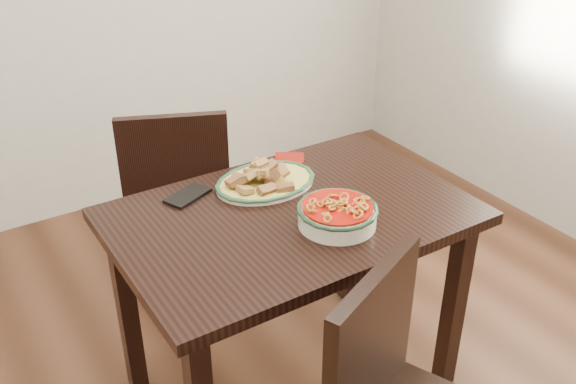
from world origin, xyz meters
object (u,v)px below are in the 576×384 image
fish_plate (265,173)px  smartphone (188,196)px  noodle_bowl (337,212)px  dining_table (291,239)px  chair_far (178,193)px

fish_plate → smartphone: fish_plate is taller
fish_plate → noodle_bowl: (0.06, -0.34, -0.00)m
dining_table → chair_far: (-0.09, 0.72, -0.14)m
dining_table → chair_far: 0.74m
smartphone → fish_plate: bearing=-37.8°
chair_far → smartphone: bearing=95.0°
chair_far → smartphone: size_ratio=5.78×
dining_table → fish_plate: fish_plate is taller
fish_plate → smartphone: bearing=165.5°
dining_table → chair_far: size_ratio=1.27×
smartphone → chair_far: bearing=49.0°
chair_far → smartphone: (-0.15, -0.46, 0.26)m
noodle_bowl → dining_table: bearing=117.6°
dining_table → chair_far: bearing=97.4°
dining_table → smartphone: (-0.24, 0.26, 0.11)m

